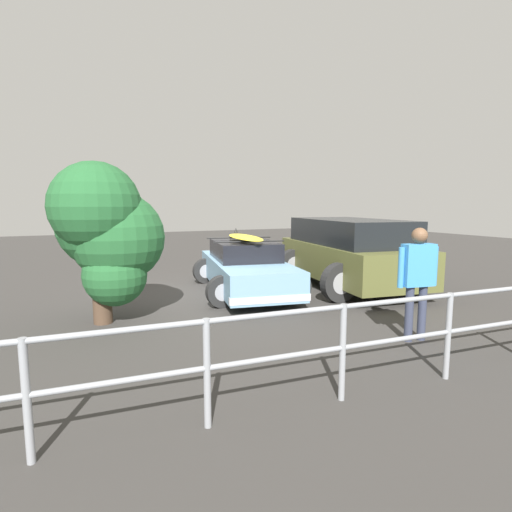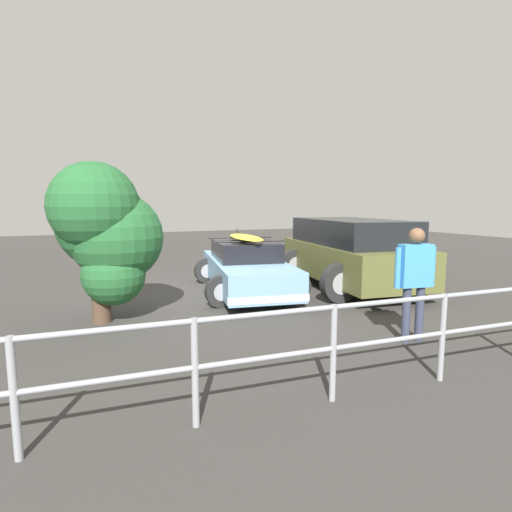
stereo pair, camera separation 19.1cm
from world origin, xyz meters
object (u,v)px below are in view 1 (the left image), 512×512
bush_near_left (107,229)px  suv_car (349,252)px  person_bystander (418,274)px  sedan_car (245,267)px

bush_near_left → suv_car: bearing=-174.0°
person_bystander → bush_near_left: 5.31m
suv_car → bush_near_left: size_ratio=1.69×
sedan_car → person_bystander: (-1.03, 4.37, 0.46)m
sedan_car → bush_near_left: bearing=20.8°
suv_car → bush_near_left: 5.89m
suv_car → bush_near_left: bearing=6.0°
sedan_car → suv_car: suv_car is taller
suv_car → person_bystander: 4.07m
sedan_car → person_bystander: person_bystander is taller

